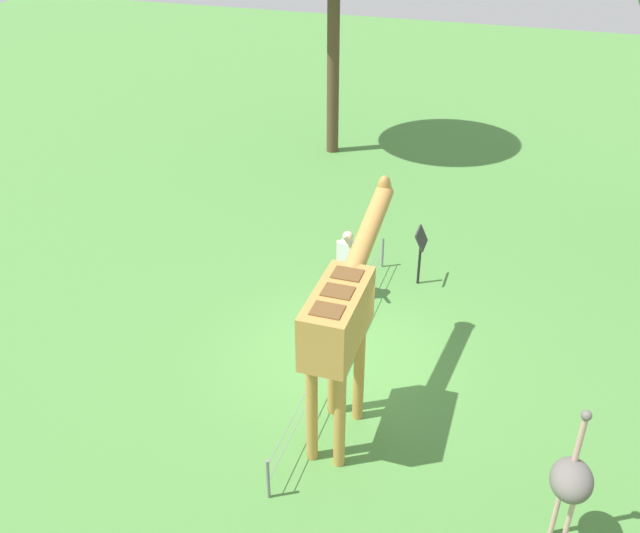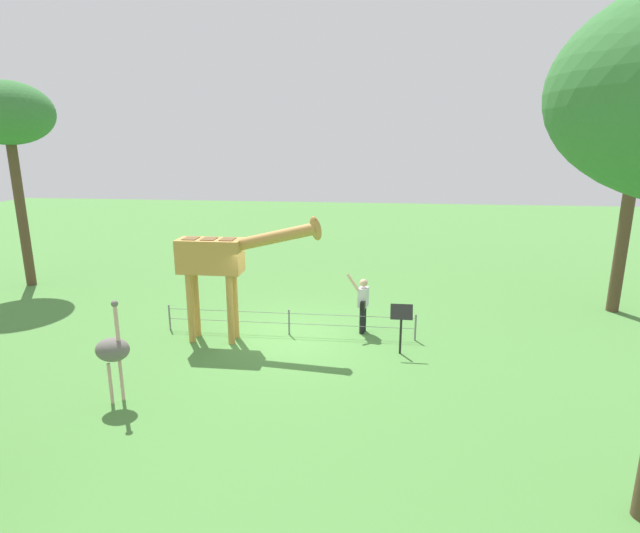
{
  "view_description": "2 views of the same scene",
  "coord_description": "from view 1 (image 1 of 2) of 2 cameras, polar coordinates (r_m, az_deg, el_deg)",
  "views": [
    {
      "loc": [
        -10.09,
        -2.8,
        8.32
      ],
      "look_at": [
        0.01,
        0.51,
        1.93
      ],
      "focal_mm": 39.48,
      "sensor_mm": 36.0,
      "label": 1
    },
    {
      "loc": [
        2.4,
        -12.97,
        5.41
      ],
      "look_at": [
        0.8,
        0.81,
        1.85
      ],
      "focal_mm": 28.31,
      "sensor_mm": 36.0,
      "label": 2
    }
  ],
  "objects": [
    {
      "name": "info_sign",
      "position": [
        15.21,
        8.17,
        1.69
      ],
      "size": [
        0.56,
        0.21,
        1.32
      ],
      "color": "black",
      "rests_on": "ground_plane"
    },
    {
      "name": "giraffe",
      "position": [
        10.66,
        1.92,
        -3.69
      ],
      "size": [
        3.88,
        0.71,
        3.5
      ],
      "color": "#BC8942",
      "rests_on": "ground_plane"
    },
    {
      "name": "wire_fence",
      "position": [
        13.16,
        1.46,
        -5.97
      ],
      "size": [
        7.05,
        0.05,
        0.75
      ],
      "color": "slate",
      "rests_on": "ground_plane"
    },
    {
      "name": "ground_plane",
      "position": [
        13.38,
        2.08,
        -7.47
      ],
      "size": [
        60.0,
        60.0,
        0.0
      ],
      "primitive_type": "plane",
      "color": "#4C843D"
    },
    {
      "name": "ostrich",
      "position": [
        10.17,
        19.71,
        -15.98
      ],
      "size": [
        0.7,
        0.56,
        2.25
      ],
      "color": "#CC9E93",
      "rests_on": "ground_plane"
    },
    {
      "name": "visitor",
      "position": [
        14.62,
        2.25,
        0.49
      ],
      "size": [
        0.65,
        0.59,
        1.75
      ],
      "color": "black",
      "rests_on": "ground_plane"
    }
  ]
}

